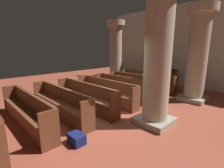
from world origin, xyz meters
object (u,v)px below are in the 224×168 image
pillar_far_side (116,51)px  pew_row_5 (60,101)px  pillar_aisle_side (198,53)px  pillar_aisle_rear (158,56)px  pew_row_1 (136,83)px  pew_row_0 (147,80)px  pew_row_6 (26,109)px  pew_row_4 (85,95)px  pew_row_3 (105,90)px  pew_row_2 (122,86)px  lectern (173,79)px  kneeler_box_navy (77,139)px  hymn_book (142,74)px

pillar_far_side → pew_row_5: bearing=-64.5°
pillar_aisle_side → pillar_aisle_rear: (0.00, -3.05, -0.00)m
pew_row_1 → pew_row_0: bearing=90.0°
pew_row_0 → pew_row_6: bearing=-90.0°
pew_row_4 → pillar_far_side: bearing=120.8°
pillar_aisle_side → pillar_far_side: size_ratio=1.00×
pew_row_0 → pew_row_3: (0.00, -3.01, 0.00)m
pew_row_2 → pew_row_5: (0.00, -3.01, 0.00)m
lectern → kneeler_box_navy: 6.95m
pew_row_6 → hymn_book: bearing=87.8°
pew_row_0 → pew_row_1: size_ratio=1.00×
pew_row_3 → pew_row_6: bearing=-90.0°
pew_row_3 → pillar_far_side: size_ratio=0.85×
pillar_aisle_side → hymn_book: pillar_aisle_side is taller
pillar_aisle_side → pillar_aisle_rear: bearing=-90.0°
pew_row_1 → kneeler_box_navy: bearing=-68.5°
pew_row_1 → hymn_book: 0.51m
pew_row_6 → pew_row_2: bearing=90.0°
pew_row_0 → pew_row_3: size_ratio=1.00×
pew_row_6 → pillar_far_side: size_ratio=0.85×
lectern → pew_row_6: bearing=-96.1°
pew_row_3 → pew_row_5: 2.01m
pew_row_2 → pillar_aisle_rear: bearing=-27.8°
pew_row_1 → pew_row_6: same height
pillar_aisle_rear → pillar_far_side: bearing=145.5°
pew_row_3 → pillar_aisle_side: pillar_aisle_side is taller
pew_row_2 → pew_row_3: 1.00m
pew_row_2 → hymn_book: hymn_book is taller
pew_row_3 → pillar_aisle_rear: (2.47, -0.30, 1.47)m
pillar_aisle_side → pew_row_6: bearing=-113.2°
pew_row_0 → pew_row_6: 6.02m
pew_row_2 → lectern: lectern is taller
pew_row_1 → pew_row_2: bearing=-90.0°
pew_row_0 → pillar_aisle_rear: bearing=-53.3°
pew_row_1 → pew_row_4: bearing=-90.0°
pew_row_4 → pillar_aisle_side: (2.47, 3.75, 1.47)m
pew_row_3 → pew_row_5: (0.00, -2.01, 0.00)m
pew_row_2 → pew_row_3: size_ratio=1.00×
pillar_aisle_rear → pew_row_1: bearing=136.9°
pew_row_3 → pew_row_6: same height
pew_row_1 → lectern: bearing=71.6°
pew_row_3 → pew_row_4: (0.00, -1.00, 0.00)m
pew_row_0 → pillar_far_side: 2.83m
pillar_aisle_rear → pew_row_5: bearing=-145.4°
pew_row_3 → pillar_aisle_side: (2.47, 2.75, 1.47)m
pew_row_1 → kneeler_box_navy: pew_row_1 is taller
pew_row_4 → pew_row_6: size_ratio=1.00×
pillar_aisle_rear → kneeler_box_navy: 2.95m
pew_row_3 → hymn_book: size_ratio=16.96×
pew_row_6 → pillar_aisle_side: bearing=66.8°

